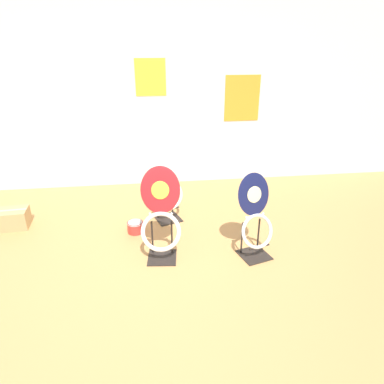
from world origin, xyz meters
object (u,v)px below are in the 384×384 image
at_px(toilet_seat_display_navy_moon, 255,221).
at_px(paint_can, 135,227).
at_px(toilet_seat_display_white_plain, 167,188).
at_px(storage_box, 13,219).
at_px(toilet_seat_display_crimson_swirl, 161,219).

xyz_separation_m(toilet_seat_display_navy_moon, paint_can, (-1.19, 0.60, -0.32)).
bearing_deg(paint_can, toilet_seat_display_white_plain, 35.22).
bearing_deg(storage_box, toilet_seat_display_navy_moon, -19.16).
distance_m(toilet_seat_display_white_plain, toilet_seat_display_navy_moon, 1.19).
bearing_deg(toilet_seat_display_navy_moon, toilet_seat_display_crimson_swirl, 174.90).
bearing_deg(paint_can, storage_box, 167.95).
distance_m(toilet_seat_display_crimson_swirl, toilet_seat_display_navy_moon, 0.92).
distance_m(toilet_seat_display_crimson_swirl, paint_can, 0.69).
bearing_deg(paint_can, toilet_seat_display_navy_moon, -26.80).
bearing_deg(storage_box, paint_can, -12.05).
bearing_deg(toilet_seat_display_white_plain, toilet_seat_display_navy_moon, -47.23).
relative_size(toilet_seat_display_crimson_swirl, toilet_seat_display_white_plain, 1.07).
bearing_deg(toilet_seat_display_navy_moon, storage_box, 160.84).
relative_size(toilet_seat_display_crimson_swirl, toilet_seat_display_navy_moon, 1.08).
distance_m(toilet_seat_display_white_plain, storage_box, 1.81).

